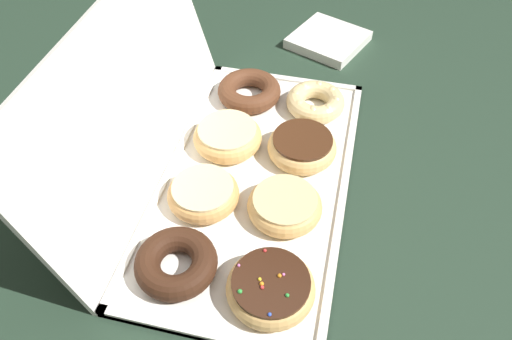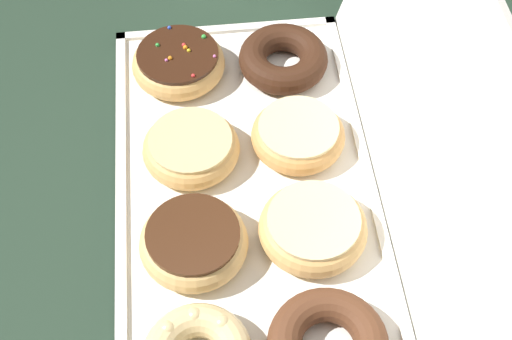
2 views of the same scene
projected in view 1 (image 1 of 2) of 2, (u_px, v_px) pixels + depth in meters
ground_plane at (256, 182)px, 0.79m from camera, size 3.00×3.00×0.00m
donut_box at (256, 180)px, 0.78m from camera, size 0.55×0.29×0.01m
box_lid_open at (134, 100)px, 0.71m from camera, size 0.55×0.08×0.28m
sprinkle_donut_0 at (271, 287)px, 0.63m from camera, size 0.12×0.12×0.04m
glazed_ring_donut_1 at (285, 205)px, 0.72m from camera, size 0.11×0.11×0.04m
chocolate_frosted_donut_2 at (302, 146)px, 0.80m from camera, size 0.12×0.12×0.04m
cruller_donut_3 at (315, 101)px, 0.88m from camera, size 0.11×0.11×0.04m
chocolate_cake_ring_donut_4 at (176, 263)px, 0.65m from camera, size 0.11×0.11×0.04m
glazed_ring_donut_5 at (203, 193)px, 0.74m from camera, size 0.11×0.11×0.03m
glazed_ring_donut_6 at (228, 136)px, 0.82m from camera, size 0.12×0.12×0.04m
chocolate_cake_ring_donut_7 at (249, 91)px, 0.91m from camera, size 0.12×0.12×0.03m
napkin_stack at (328, 40)px, 1.05m from camera, size 0.19×0.19×0.02m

